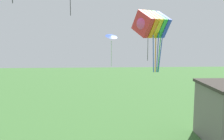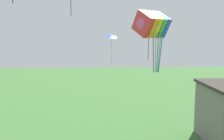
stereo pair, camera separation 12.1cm
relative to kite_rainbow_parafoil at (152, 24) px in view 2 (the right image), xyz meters
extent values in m
ellipsoid|color=#E54C8C|center=(0.00, 0.00, 0.01)|extent=(2.81, 2.65, 1.68)
cube|color=red|center=(-0.64, -0.43, 0.01)|extent=(1.22, 1.59, 1.71)
cube|color=orange|center=(-0.32, -0.21, 0.01)|extent=(1.22, 1.59, 1.71)
cube|color=yellow|center=(0.00, 0.00, 0.01)|extent=(1.22, 1.59, 1.71)
cube|color=green|center=(0.31, 0.22, 0.01)|extent=(1.22, 1.59, 1.71)
cube|color=blue|center=(0.63, 0.43, 0.01)|extent=(1.22, 1.59, 1.71)
cylinder|color=blue|center=(0.10, -0.20, -1.78)|extent=(0.22, 0.38, 2.44)
cylinder|color=orange|center=(0.25, -0.19, -1.78)|extent=(0.14, 0.40, 2.44)
cylinder|color=blue|center=(0.38, -0.17, -1.78)|extent=(0.05, 0.40, 2.44)
cylinder|color=green|center=(0.49, -0.14, -1.78)|extent=(0.14, 0.40, 2.44)
cylinder|color=blue|center=(0.58, -0.10, -1.78)|extent=(0.22, 0.38, 2.44)
cone|color=blue|center=(-2.52, -0.62, -0.73)|extent=(0.92, 0.90, 0.33)
cylinder|color=silver|center=(-2.52, -0.62, -1.77)|extent=(0.05, 0.05, 1.51)
cube|color=pink|center=(0.88, 5.45, -0.25)|extent=(0.75, 0.93, 1.00)
cylinder|color=#4C4C51|center=(0.88, 5.45, -1.75)|extent=(0.05, 0.05, 2.10)
cylinder|color=black|center=(-5.55, 5.41, 1.71)|extent=(0.05, 0.05, 1.57)
camera|label=1|loc=(-3.29, -15.48, -0.70)|focal=40.00mm
camera|label=2|loc=(-3.16, -15.49, -0.70)|focal=40.00mm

